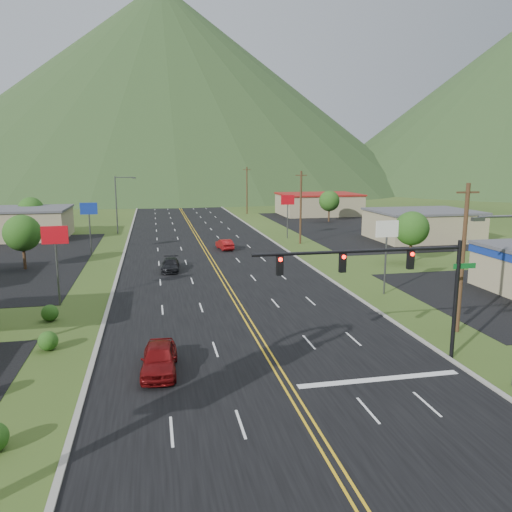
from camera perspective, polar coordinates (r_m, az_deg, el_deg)
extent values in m
cylinder|color=black|center=(31.08, 21.85, -4.70)|extent=(0.24, 0.24, 7.00)
cylinder|color=black|center=(27.56, 11.84, 0.55)|extent=(12.00, 0.18, 0.18)
cube|color=#0C591E|center=(30.85, 22.73, -1.06)|extent=(1.40, 0.06, 0.30)
cube|color=black|center=(28.98, 17.24, -0.42)|extent=(0.35, 0.28, 1.05)
sphere|color=#FF0C05|center=(28.77, 17.45, 0.20)|extent=(0.22, 0.22, 0.22)
cube|color=black|center=(27.29, 9.86, -0.76)|extent=(0.35, 0.28, 1.05)
sphere|color=#FF0C05|center=(27.06, 10.03, -0.11)|extent=(0.22, 0.22, 0.22)
cube|color=black|center=(26.22, 2.73, -1.09)|extent=(0.35, 0.28, 1.05)
sphere|color=#FF0C05|center=(25.98, 2.83, -0.41)|extent=(0.22, 0.22, 0.22)
cylinder|color=#59595E|center=(26.69, 26.57, 4.07)|extent=(2.88, 0.12, 0.12)
cube|color=#59595E|center=(25.84, 24.03, 3.87)|extent=(0.60, 0.25, 0.18)
cylinder|color=#59595E|center=(81.32, -15.67, 5.62)|extent=(0.20, 0.20, 9.00)
cylinder|color=#59595E|center=(80.98, -14.80, 8.69)|extent=(2.88, 0.12, 0.12)
cube|color=#59595E|center=(80.93, -13.77, 8.67)|extent=(0.60, 0.25, 0.18)
cube|color=#9C906C|center=(82.27, -26.87, 3.22)|extent=(18.00, 11.00, 4.20)
cube|color=#4C4C51|center=(82.04, -27.00, 4.77)|extent=(18.40, 11.40, 0.30)
cube|color=#9C906C|center=(76.81, 18.45, 3.29)|extent=(14.00, 11.00, 4.00)
cube|color=#4C4C51|center=(76.57, 18.55, 4.89)|extent=(14.40, 11.40, 0.30)
cube|color=#9C906C|center=(106.96, 7.16, 5.82)|extent=(16.00, 12.00, 4.20)
cube|color=maroon|center=(106.78, 7.19, 7.03)|extent=(16.40, 12.40, 0.30)
cylinder|color=#59595E|center=(42.49, -21.71, -2.03)|extent=(0.16, 0.16, 5.00)
cube|color=red|center=(41.93, -22.02, 2.24)|extent=(2.00, 0.18, 1.40)
cylinder|color=#59595E|center=(63.92, -18.41, 2.31)|extent=(0.16, 0.16, 5.00)
cube|color=navy|center=(63.55, -18.58, 5.16)|extent=(2.00, 0.18, 1.40)
cylinder|color=#59595E|center=(44.33, 14.55, -1.08)|extent=(0.16, 0.16, 5.00)
cube|color=white|center=(43.80, 14.75, 3.02)|extent=(2.00, 0.18, 1.40)
cylinder|color=#59595E|center=(73.99, 3.61, 3.95)|extent=(0.16, 0.16, 5.00)
cube|color=red|center=(73.67, 3.64, 6.42)|extent=(2.00, 0.18, 1.40)
cylinder|color=#382314|center=(58.32, -24.97, 0.07)|extent=(0.30, 0.30, 3.00)
sphere|color=#254F16|center=(57.96, -25.16, 2.40)|extent=(3.84, 3.84, 3.84)
cylinder|color=#382314|center=(85.47, -24.21, 3.28)|extent=(0.30, 0.30, 3.00)
sphere|color=#254F16|center=(85.23, -24.33, 4.87)|extent=(3.84, 3.84, 3.84)
cylinder|color=#382314|center=(59.08, 17.25, 0.73)|extent=(0.30, 0.30, 3.00)
sphere|color=#254F16|center=(58.72, 17.38, 3.04)|extent=(3.84, 3.84, 3.84)
cylinder|color=#382314|center=(95.09, 8.33, 4.80)|extent=(0.30, 0.30, 3.00)
sphere|color=#254F16|center=(94.86, 8.37, 6.24)|extent=(3.84, 3.84, 3.84)
cylinder|color=#382314|center=(35.63, 22.53, -0.35)|extent=(0.28, 0.28, 10.00)
cube|color=#382314|center=(35.10, 23.06, 6.71)|extent=(1.60, 0.12, 0.12)
cylinder|color=#382314|center=(69.08, 5.13, 5.52)|extent=(0.28, 0.28, 10.00)
cube|color=#382314|center=(68.81, 5.20, 9.17)|extent=(1.60, 0.12, 0.12)
cylinder|color=#382314|center=(107.89, -1.05, 7.49)|extent=(0.28, 0.28, 10.00)
cube|color=#382314|center=(107.71, -1.06, 9.83)|extent=(1.60, 0.12, 0.12)
cylinder|color=#382314|center=(147.33, -3.96, 8.39)|extent=(0.28, 0.28, 10.00)
cube|color=#382314|center=(147.20, -3.98, 10.10)|extent=(1.60, 0.12, 0.12)
cone|color=#193719|center=(233.00, -10.56, 18.41)|extent=(220.00, 220.00, 85.00)
imported|color=#680B0C|center=(28.20, -10.99, -11.49)|extent=(2.17, 4.79, 1.59)
imported|color=black|center=(52.84, -9.75, -1.05)|extent=(2.15, 4.51, 1.27)
imported|color=maroon|center=(64.76, -3.60, 1.32)|extent=(1.98, 4.23, 1.34)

